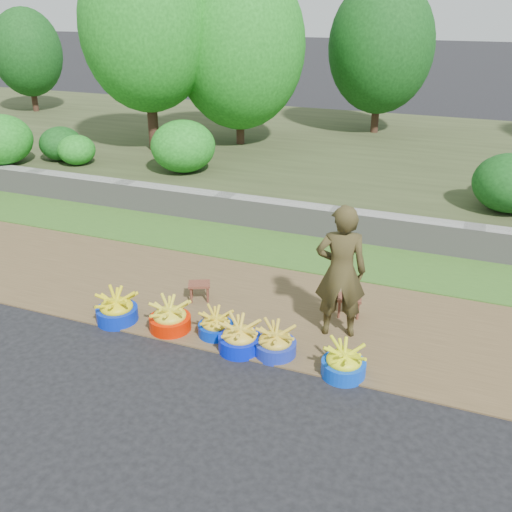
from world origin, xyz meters
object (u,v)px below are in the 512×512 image
at_px(basin_d, 240,337).
at_px(basin_e, 275,343).
at_px(basin_a, 117,309).
at_px(basin_b, 170,318).
at_px(basin_c, 216,325).
at_px(stool_left, 199,287).
at_px(stool_right, 349,301).
at_px(basin_f, 344,363).
at_px(vendor_woman, 341,272).

height_order(basin_d, basin_e, basin_d).
height_order(basin_a, basin_b, basin_a).
relative_size(basin_c, basin_d, 0.86).
xyz_separation_m(basin_d, stool_left, (-1.01, 0.93, 0.05)).
xyz_separation_m(basin_d, stool_right, (1.05, 1.27, 0.07)).
relative_size(basin_b, basin_d, 1.02).
xyz_separation_m(basin_e, stool_left, (-1.45, 0.86, 0.06)).
height_order(basin_a, stool_left, basin_a).
relative_size(basin_b, basin_f, 1.06).
xyz_separation_m(basin_e, vendor_woman, (0.57, 0.73, 0.71)).
bearing_deg(basin_c, basin_d, -24.84).
xyz_separation_m(basin_b, basin_d, (1.02, -0.09, -0.00)).
xyz_separation_m(basin_a, basin_b, (0.76, 0.06, -0.00)).
distance_m(basin_a, basin_e, 2.22).
distance_m(basin_b, basin_f, 2.31).
xyz_separation_m(basin_d, vendor_woman, (1.01, 0.80, 0.71)).
bearing_deg(basin_f, basin_a, 178.70).
bearing_deg(basin_b, vendor_woman, 19.18).
height_order(basin_c, stool_right, basin_c).
relative_size(basin_a, basin_f, 1.08).
xyz_separation_m(stool_left, stool_right, (2.06, 0.35, 0.02)).
bearing_deg(stool_left, basin_a, -130.61).
bearing_deg(stool_left, basin_b, -90.26).
xyz_separation_m(stool_right, vendor_woman, (-0.04, -0.48, 0.64)).
height_order(basin_d, stool_left, basin_d).
height_order(basin_a, basin_e, basin_a).
bearing_deg(stool_left, basin_e, -30.83).
distance_m(basin_a, vendor_woman, 2.98).
bearing_deg(basin_b, basin_e, -1.21).
xyz_separation_m(basin_b, stool_left, (0.00, 0.83, 0.05)).
bearing_deg(basin_a, basin_b, 4.64).
bearing_deg(basin_c, vendor_woman, 23.20).
xyz_separation_m(basin_b, basin_e, (1.45, -0.03, -0.01)).
relative_size(basin_c, basin_e, 0.90).
relative_size(basin_a, stool_left, 1.48).
bearing_deg(basin_b, stool_left, 89.74).
height_order(basin_a, basin_d, basin_a).
bearing_deg(basin_d, stool_right, 50.56).
distance_m(basin_a, stool_left, 1.18).
height_order(basin_f, stool_left, basin_f).
bearing_deg(basin_f, basin_e, 173.29).
bearing_deg(basin_c, basin_b, -170.97).
bearing_deg(basin_e, stool_right, 63.25).
bearing_deg(basin_f, vendor_woman, 108.88).
distance_m(basin_a, basin_b, 0.77).
height_order(basin_b, stool_left, basin_b).
height_order(stool_left, vendor_woman, vendor_woman).
height_order(basin_d, vendor_woman, vendor_woman).
relative_size(basin_d, stool_left, 1.43).
distance_m(basin_a, basin_c, 1.38).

